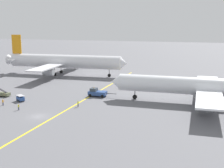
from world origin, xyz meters
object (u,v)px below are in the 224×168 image
ground_crew_marshaller_foreground (19,107)px  gse_belt_loader_portside (3,94)px  airliner_being_pushed (202,87)px  ground_crew_wing_walker_right (78,103)px  gse_baggage_cart_trailing (20,98)px  pushback_tug (97,93)px  airliner_at_gate_left (64,62)px  ground_crew_ramp_agent_by_cones (3,102)px

ground_crew_marshaller_foreground → gse_belt_loader_portside: bearing=139.8°
gse_belt_loader_portside → ground_crew_marshaller_foreground: (13.13, -11.11, -0.01)m
airliner_being_pushed → ground_crew_wing_walker_right: airliner_being_pushed is taller
airliner_being_pushed → gse_belt_loader_portside: (-57.57, -9.51, -3.92)m
gse_baggage_cart_trailing → ground_crew_marshaller_foreground: size_ratio=1.99×
pushback_tug → ground_crew_wing_walker_right: size_ratio=5.01×
airliner_being_pushed → ground_crew_wing_walker_right: (-31.21, -13.14, -3.85)m
pushback_tug → gse_baggage_cart_trailing: bearing=-147.2°
gse_belt_loader_portside → ground_crew_wing_walker_right: (26.36, -3.63, 0.08)m
pushback_tug → ground_crew_marshaller_foreground: pushback_tug is taller
airliner_at_gate_left → ground_crew_ramp_agent_by_cones: 49.83m
gse_baggage_cart_trailing → ground_crew_marshaller_foreground: gse_baggage_cart_trailing is taller
gse_baggage_cart_trailing → ground_crew_ramp_agent_by_cones: bearing=-109.4°
gse_belt_loader_portside → ground_crew_wing_walker_right: gse_belt_loader_portside is taller
gse_baggage_cart_trailing → ground_crew_wing_walker_right: (18.05, -0.35, 0.04)m
pushback_tug → ground_crew_ramp_agent_by_cones: pushback_tug is taller
ground_crew_ramp_agent_by_cones → airliner_at_gate_left: bearing=97.2°
airliner_at_gate_left → ground_crew_wing_walker_right: size_ratio=31.45×
pushback_tug → ground_crew_wing_walker_right: bearing=-93.4°
gse_belt_loader_portside → pushback_tug: bearing=18.0°
airliner_being_pushed → ground_crew_ramp_agent_by_cones: (-51.13, -18.09, -3.85)m
gse_baggage_cart_trailing → ground_crew_wing_walker_right: 18.05m
pushback_tug → gse_baggage_cart_trailing: size_ratio=2.75×
pushback_tug → gse_belt_loader_portside: size_ratio=1.75×
airliner_at_gate_left → airliner_being_pushed: bearing=-28.5°
pushback_tug → ground_crew_ramp_agent_by_cones: bearing=-139.9°
airliner_being_pushed → ground_crew_wing_walker_right: 34.08m
ground_crew_wing_walker_right → ground_crew_ramp_agent_by_cones: bearing=-166.0°
gse_belt_loader_portside → airliner_at_gate_left: bearing=89.7°
gse_belt_loader_portside → ground_crew_marshaller_foreground: gse_belt_loader_portside is taller
airliner_at_gate_left → gse_baggage_cart_trailing: 44.90m
ground_crew_wing_walker_right → ground_crew_marshaller_foreground: bearing=-150.5°
airliner_at_gate_left → ground_crew_marshaller_foreground: bearing=-76.0°
pushback_tug → ground_crew_wing_walker_right: pushback_tug is taller
airliner_being_pushed → ground_crew_ramp_agent_by_cones: size_ratio=29.74×
ground_crew_wing_walker_right → airliner_being_pushed: bearing=22.8°
airliner_at_gate_left → ground_crew_marshaller_foreground: (12.94, -51.72, -4.94)m
gse_belt_loader_portside → ground_crew_wing_walker_right: size_ratio=2.86×
airliner_at_gate_left → airliner_being_pushed: (57.38, -31.10, -1.01)m
gse_belt_loader_portside → gse_baggage_cart_trailing: gse_belt_loader_portside is taller
ground_crew_marshaller_foreground → pushback_tug: bearing=55.0°
airliner_being_pushed → ground_crew_ramp_agent_by_cones: 54.37m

